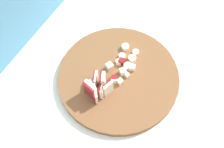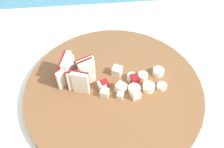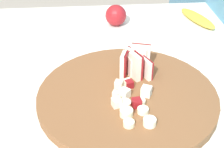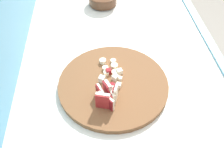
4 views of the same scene
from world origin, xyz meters
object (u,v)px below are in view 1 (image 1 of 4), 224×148
Objects in this scene: apple_dice_pile at (119,71)px; banana_slice_rows at (127,57)px; apple_wedge_fan at (97,88)px; cutting_board at (118,77)px.

apple_dice_pile is 1.07× the size of banana_slice_rows.
apple_wedge_fan reaches higher than apple_dice_pile.
banana_slice_rows is (0.08, 0.01, 0.02)m from cutting_board.
apple_wedge_fan is 0.92× the size of apple_dice_pile.
banana_slice_rows is at bearing -8.39° from apple_wedge_fan.
banana_slice_rows is at bearing 5.12° from cutting_board.
apple_wedge_fan is 0.17m from banana_slice_rows.
cutting_board is 0.02m from apple_dice_pile.
banana_slice_rows is (0.17, -0.02, -0.02)m from apple_wedge_fan.
apple_dice_pile is (0.01, 0.00, 0.02)m from cutting_board.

